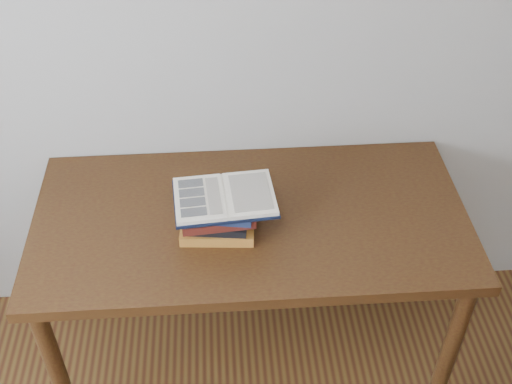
{
  "coord_description": "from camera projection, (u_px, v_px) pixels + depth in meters",
  "views": [
    {
      "loc": [
        -0.02,
        -0.18,
        2.26
      ],
      "look_at": [
        0.09,
        1.3,
        0.95
      ],
      "focal_mm": 45.0,
      "sensor_mm": 36.0,
      "label": 1
    }
  ],
  "objects": [
    {
      "name": "desk",
      "position": [
        251.0,
        236.0,
        2.21
      ],
      "size": [
        1.46,
        0.73,
        0.78
      ],
      "color": "#3F2A0F",
      "rests_on": "ground"
    },
    {
      "name": "book_stack",
      "position": [
        218.0,
        217.0,
        2.06
      ],
      "size": [
        0.25,
        0.19,
        0.12
      ],
      "color": "#B56D29",
      "rests_on": "desk"
    },
    {
      "name": "open_book",
      "position": [
        225.0,
        197.0,
        2.02
      ],
      "size": [
        0.34,
        0.25,
        0.03
      ],
      "rotation": [
        0.0,
        0.0,
        0.08
      ],
      "color": "black",
      "rests_on": "book_stack"
    }
  ]
}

